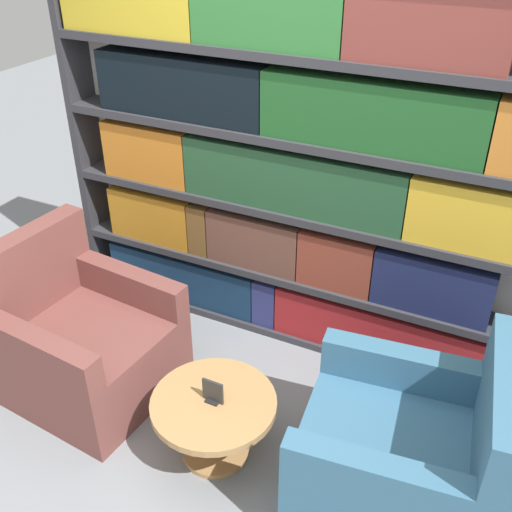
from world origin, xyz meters
TOP-DOWN VIEW (x-y plane):
  - ground_plane at (0.00, 0.00)m, footprint 14.00×14.00m
  - bookshelf at (-0.04, 1.38)m, footprint 3.25×0.30m
  - armchair_left at (-0.97, 0.34)m, footprint 0.98×0.90m
  - armchair_right at (0.96, 0.34)m, footprint 1.00×0.93m
  - coffee_table at (-0.00, 0.21)m, footprint 0.65×0.65m
  - table_sign at (-0.00, 0.21)m, footprint 0.12×0.06m

SIDE VIEW (x-z plane):
  - ground_plane at x=0.00m, z-range 0.00..0.00m
  - coffee_table at x=0.00m, z-range 0.08..0.47m
  - armchair_left at x=-0.97m, z-range -0.16..0.79m
  - armchair_right at x=0.96m, z-range -0.16..0.79m
  - table_sign at x=0.00m, z-range 0.38..0.51m
  - bookshelf at x=-0.04m, z-range -0.02..2.30m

